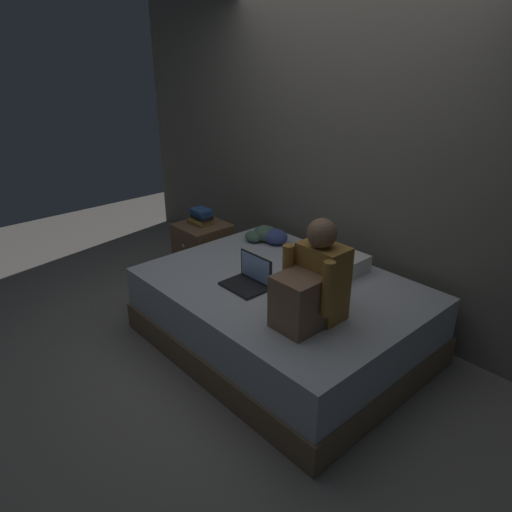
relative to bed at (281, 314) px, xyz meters
name	(u,v)px	position (x,y,z in m)	size (l,w,h in m)	color
ground_plane	(234,347)	(-0.20, -0.30, -0.26)	(8.00, 8.00, 0.00)	gray
wall_back	(347,148)	(-0.20, 0.90, 1.09)	(5.60, 0.10, 2.70)	slate
bed	(281,314)	(0.00, 0.00, 0.00)	(2.00, 1.50, 0.53)	#7A6047
nightstand	(203,252)	(-1.30, 0.23, 0.02)	(0.44, 0.46, 0.57)	brown
person_sitting	(312,284)	(0.48, -0.23, 0.52)	(0.39, 0.44, 0.66)	olive
laptop	(249,279)	(-0.13, -0.21, 0.32)	(0.32, 0.23, 0.22)	black
pillow	(328,259)	(0.04, 0.45, 0.33)	(0.56, 0.36, 0.13)	silver
book_stack	(201,217)	(-1.32, 0.23, 0.38)	(0.23, 0.16, 0.15)	brown
clothes_pile	(268,235)	(-0.64, 0.46, 0.33)	(0.35, 0.28, 0.13)	#4C6B56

